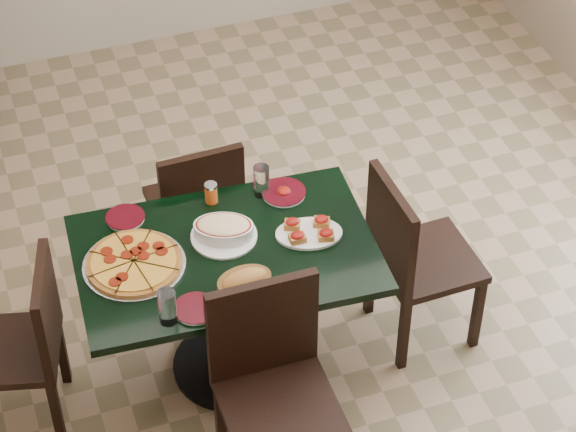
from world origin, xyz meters
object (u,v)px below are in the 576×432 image
object	(u,v)px
bruschetta_platter	(309,231)
chair_right	(411,253)
chair_far	(198,205)
bread_basket	(244,282)
chair_near	(272,378)
pepperoni_pizza	(134,263)
lasagna_casserole	(224,229)
main_table	(227,281)
chair_left	(28,339)

from	to	relation	value
bruschetta_platter	chair_right	bearing A→B (deg)	8.93
chair_far	chair_right	bearing A→B (deg)	137.72
bread_basket	chair_right	bearing A→B (deg)	4.70
chair_near	bread_basket	size ratio (longest dim) A/B	3.91
chair_right	pepperoni_pizza	xyz separation A→B (m)	(-1.24, 0.11, 0.24)
chair_far	bread_basket	world-z (taller)	chair_far
chair_near	chair_right	size ratio (longest dim) A/B	1.04
chair_near	lasagna_casserole	size ratio (longest dim) A/B	3.22
pepperoni_pizza	main_table	bearing A→B (deg)	-5.70
chair_left	chair_near	bearing A→B (deg)	70.84
chair_right	pepperoni_pizza	bearing A→B (deg)	83.66
chair_left	bruschetta_platter	size ratio (longest dim) A/B	2.63
chair_far	lasagna_casserole	size ratio (longest dim) A/B	2.87
chair_far	chair_right	xyz separation A→B (m)	(0.81, -0.69, 0.04)
chair_far	chair_left	xyz separation A→B (m)	(-0.92, -0.59, 0.00)
chair_far	bread_basket	distance (m)	0.92
chair_left	bread_basket	xyz separation A→B (m)	(0.88, -0.27, 0.30)
chair_right	bread_basket	xyz separation A→B (m)	(-0.84, -0.18, 0.26)
bread_basket	chair_far	bearing A→B (deg)	80.73
chair_right	bruschetta_platter	world-z (taller)	chair_right
main_table	chair_right	world-z (taller)	chair_right
pepperoni_pizza	bruschetta_platter	distance (m)	0.76
chair_far	bruschetta_platter	bearing A→B (deg)	115.20
chair_near	chair_left	size ratio (longest dim) A/B	1.12
chair_near	bruschetta_platter	world-z (taller)	chair_near
chair_right	pepperoni_pizza	size ratio (longest dim) A/B	2.16
chair_far	chair_left	size ratio (longest dim) A/B	1.00
lasagna_casserole	chair_left	bearing A→B (deg)	-154.55
bruschetta_platter	pepperoni_pizza	bearing A→B (deg)	-170.62
lasagna_casserole	main_table	bearing A→B (deg)	-80.91
chair_left	pepperoni_pizza	world-z (taller)	chair_left
chair_far	main_table	bearing A→B (deg)	84.43
pepperoni_pizza	chair_far	bearing A→B (deg)	53.77
chair_right	lasagna_casserole	distance (m)	0.88
main_table	chair_near	distance (m)	0.57
chair_left	bread_basket	bearing A→B (deg)	87.41
bread_basket	pepperoni_pizza	bearing A→B (deg)	137.25
chair_near	bruschetta_platter	size ratio (longest dim) A/B	2.96
main_table	bruschetta_platter	bearing A→B (deg)	0.01
chair_right	bruschetta_platter	distance (m)	0.54
chair_near	pepperoni_pizza	size ratio (longest dim) A/B	2.26
chair_right	main_table	bearing A→B (deg)	84.04
pepperoni_pizza	bruschetta_platter	size ratio (longest dim) A/B	1.31
chair_left	lasagna_casserole	size ratio (longest dim) A/B	2.87
chair_far	pepperoni_pizza	size ratio (longest dim) A/B	2.01
chair_near	chair_right	xyz separation A→B (m)	(0.83, 0.50, -0.03)
main_table	lasagna_casserole	size ratio (longest dim) A/B	4.34
chair_far	pepperoni_pizza	world-z (taller)	chair_far
main_table	chair_near	bearing A→B (deg)	-84.77
bread_basket	chair_left	bearing A→B (deg)	155.52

